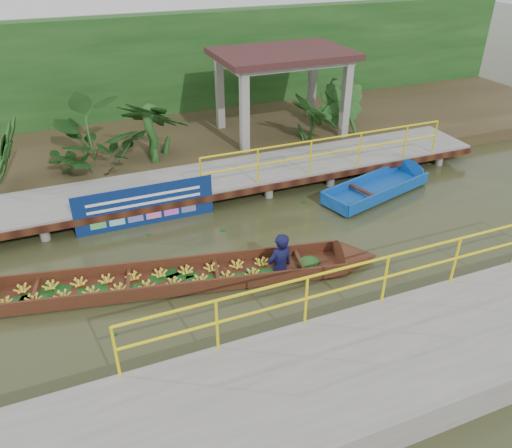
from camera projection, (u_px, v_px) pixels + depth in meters
name	position (u px, v px, depth m)	size (l,w,h in m)	color
ground	(275.00, 253.00, 11.78)	(80.00, 80.00, 0.00)	#2B2F17
land_strip	(189.00, 138.00, 17.64)	(30.00, 8.00, 0.45)	#2E2617
far_dock	(227.00, 177.00, 14.27)	(16.00, 2.06, 1.66)	slate
near_dock	(427.00, 353.00, 8.61)	(18.00, 2.40, 1.73)	slate
pavilion	(282.00, 63.00, 16.32)	(4.40, 3.00, 3.00)	slate
foliage_backdrop	(168.00, 71.00, 18.72)	(30.00, 0.80, 4.00)	#133912
vendor_boat	(190.00, 272.00, 10.72)	(9.31, 2.68, 2.18)	#35180E
moored_blue_boat	(397.00, 180.00, 14.79)	(4.10, 2.04, 0.95)	#0E439C
blue_banner	(145.00, 205.00, 12.66)	(3.54, 0.04, 1.11)	navy
tropical_plants	(150.00, 138.00, 14.79)	(14.30, 1.30, 1.63)	#133912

